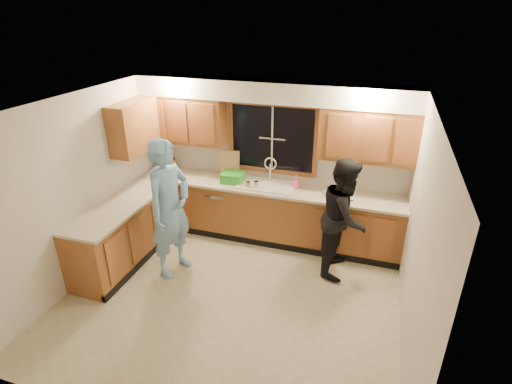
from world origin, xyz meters
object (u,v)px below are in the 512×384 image
stove (99,254)px  soap_bottle (296,182)px  dish_crate (233,177)px  knife_block (171,165)px  dishwasher (217,207)px  woman (344,217)px  sink (267,189)px  bowl (331,194)px  man (170,209)px

stove → soap_bottle: (2.25, 1.88, 0.58)m
stove → dish_crate: 2.26m
stove → knife_block: knife_block is taller
dishwasher → woman: woman is taller
sink → bowl: 1.01m
stove → knife_block: bearing=86.6°
sink → stove: bearing=-134.6°
sink → woman: woman is taller
man → knife_block: size_ratio=8.21×
man → woman: size_ratio=1.16×
sink → soap_bottle: 0.48m
woman → dish_crate: (-1.82, 0.50, 0.15)m
man → bowl: man is taller
sink → woman: size_ratio=0.51×
dishwasher → soap_bottle: (1.30, 0.07, 0.62)m
woman → dish_crate: bearing=78.0°
woman → soap_bottle: size_ratio=7.96×
man → soap_bottle: (1.44, 1.32, 0.05)m
bowl → man: bearing=-148.4°
man → bowl: (1.99, 1.23, -0.03)m
soap_bottle → bowl: (0.55, -0.09, -0.08)m
stove → bowl: bowl is taller
dishwasher → knife_block: 1.05m
dishwasher → sink: bearing=1.0°
dishwasher → knife_block: size_ratio=3.44×
woman → soap_bottle: bearing=58.0°
woman → dish_crate: 1.89m
sink → soap_bottle: (0.45, 0.05, 0.16)m
knife_block → soap_bottle: 2.14m
soap_bottle → sink: bearing=-173.3°
dishwasher → bowl: size_ratio=3.98×
stove → knife_block: 1.98m
dishwasher → stove: 2.04m
dish_crate → bowl: 1.56m
sink → knife_block: size_ratio=3.60×
stove → soap_bottle: 2.99m
knife_block → dish_crate: knife_block is taller
bowl → woman: bearing=-61.9°
dishwasher → stove: bearing=-117.7°
man → dishwasher: bearing=7.9°
man → knife_block: man is taller
stove → man: man is taller
sink → dishwasher: 0.96m
dish_crate → soap_bottle: (1.01, 0.07, 0.03)m
dishwasher → woman: bearing=-13.5°
knife_block → woman: bearing=-28.6°
sink → woman: 1.37m
sink → woman: (1.26, -0.52, -0.02)m
knife_block → bowl: (2.69, -0.10, -0.09)m
sink → stove: sink is taller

